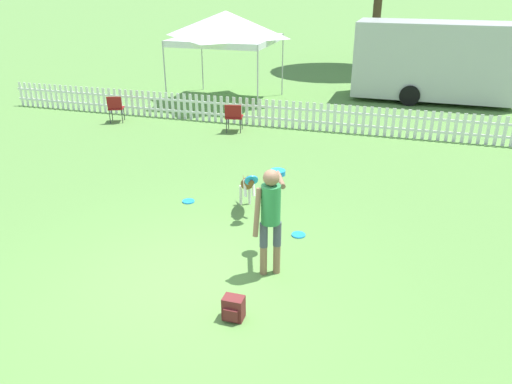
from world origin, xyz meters
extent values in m
plane|color=#5B8C42|center=(0.00, 0.00, 0.00)|extent=(240.00, 240.00, 0.00)
cylinder|color=#8C664C|center=(0.90, 0.50, 0.23)|extent=(0.11, 0.11, 0.46)
cylinder|color=#474C5B|center=(0.90, 0.50, 0.65)|extent=(0.12, 0.12, 0.38)
cylinder|color=#8C664C|center=(1.08, 0.59, 0.23)|extent=(0.11, 0.11, 0.46)
cylinder|color=#474C5B|center=(1.08, 0.59, 0.65)|extent=(0.12, 0.12, 0.38)
cylinder|color=#2D8447|center=(0.99, 0.54, 1.13)|extent=(0.38, 0.38, 0.58)
sphere|color=#8C664C|center=(0.99, 0.54, 1.54)|extent=(0.23, 0.23, 0.23)
cylinder|color=#8C664C|center=(0.83, 0.40, 1.05)|extent=(0.10, 0.21, 0.71)
cylinder|color=#8C664C|center=(1.01, 0.95, 1.36)|extent=(0.32, 0.69, 0.14)
cylinder|color=#1E8CD8|center=(0.89, 1.27, 1.30)|extent=(0.24, 0.24, 0.02)
cylinder|color=#1E8CD8|center=(0.89, 1.27, 1.33)|extent=(0.24, 0.24, 0.02)
cylinder|color=#1E8CD8|center=(0.89, 1.27, 1.36)|extent=(0.24, 0.24, 0.02)
ellipsoid|color=brown|center=(0.02, 2.48, 0.56)|extent=(0.54, 0.74, 0.52)
ellipsoid|color=white|center=(0.02, 2.48, 0.52)|extent=(0.29, 0.39, 0.26)
sphere|color=brown|center=(0.19, 2.13, 0.77)|extent=(0.16, 0.16, 0.16)
cone|color=brown|center=(0.22, 2.07, 0.81)|extent=(0.14, 0.16, 0.13)
cylinder|color=#1E8CD8|center=(0.22, 2.07, 0.81)|extent=(0.27, 0.23, 0.22)
cone|color=brown|center=(0.22, 2.18, 0.83)|extent=(0.05, 0.05, 0.07)
cone|color=brown|center=(0.14, 2.13, 0.83)|extent=(0.05, 0.05, 0.07)
cylinder|color=white|center=(-0.04, 2.78, 0.20)|extent=(0.06, 0.06, 0.40)
cylinder|color=white|center=(-0.19, 2.71, 0.20)|extent=(0.06, 0.06, 0.40)
cylinder|color=white|center=(0.18, 2.32, 0.57)|extent=(0.13, 0.19, 0.31)
cylinder|color=white|center=(0.04, 2.25, 0.57)|extent=(0.13, 0.19, 0.31)
cone|color=brown|center=(-0.18, 2.86, 0.43)|extent=(0.19, 0.31, 0.22)
cylinder|color=#1E8CD8|center=(-1.22, 2.52, 0.01)|extent=(0.24, 0.24, 0.02)
cylinder|color=#1E8CD8|center=(1.15, 1.80, 0.01)|extent=(0.24, 0.24, 0.02)
cube|color=maroon|center=(0.82, -0.63, 0.16)|extent=(0.27, 0.19, 0.32)
cube|color=maroon|center=(0.82, -0.75, 0.13)|extent=(0.19, 0.04, 0.16)
cube|color=white|center=(0.00, 8.08, 0.24)|extent=(19.76, 0.04, 0.06)
cube|color=white|center=(0.00, 8.08, 0.57)|extent=(19.76, 0.04, 0.06)
cube|color=white|center=(-9.78, 8.08, 0.40)|extent=(0.09, 0.02, 0.79)
cube|color=white|center=(-9.58, 8.08, 0.40)|extent=(0.09, 0.02, 0.79)
cube|color=white|center=(-9.38, 8.08, 0.40)|extent=(0.09, 0.02, 0.79)
cube|color=white|center=(-9.18, 8.08, 0.40)|extent=(0.09, 0.02, 0.79)
cube|color=white|center=(-8.98, 8.08, 0.40)|extent=(0.09, 0.02, 0.79)
cube|color=white|center=(-8.78, 8.08, 0.40)|extent=(0.09, 0.02, 0.79)
cube|color=white|center=(-8.58, 8.08, 0.40)|extent=(0.09, 0.02, 0.79)
cube|color=white|center=(-8.38, 8.08, 0.40)|extent=(0.09, 0.02, 0.79)
cube|color=white|center=(-8.18, 8.08, 0.40)|extent=(0.09, 0.02, 0.79)
cube|color=white|center=(-7.98, 8.08, 0.40)|extent=(0.09, 0.02, 0.79)
cube|color=white|center=(-7.78, 8.08, 0.40)|extent=(0.09, 0.02, 0.79)
cube|color=white|center=(-7.58, 8.08, 0.40)|extent=(0.09, 0.02, 0.79)
cube|color=white|center=(-7.38, 8.08, 0.40)|extent=(0.09, 0.02, 0.79)
cube|color=white|center=(-7.19, 8.08, 0.40)|extent=(0.09, 0.02, 0.79)
cube|color=white|center=(-6.99, 8.08, 0.40)|extent=(0.09, 0.02, 0.79)
cube|color=white|center=(-6.79, 8.08, 0.40)|extent=(0.09, 0.02, 0.79)
cube|color=white|center=(-6.59, 8.08, 0.40)|extent=(0.09, 0.02, 0.79)
cube|color=white|center=(-6.39, 8.08, 0.40)|extent=(0.09, 0.02, 0.79)
cube|color=white|center=(-6.19, 8.08, 0.40)|extent=(0.09, 0.02, 0.79)
cube|color=white|center=(-5.99, 8.08, 0.40)|extent=(0.09, 0.02, 0.79)
cube|color=white|center=(-5.79, 8.08, 0.40)|extent=(0.09, 0.02, 0.79)
cube|color=white|center=(-5.59, 8.08, 0.40)|extent=(0.09, 0.02, 0.79)
cube|color=white|center=(-5.39, 8.08, 0.40)|extent=(0.09, 0.02, 0.79)
cube|color=white|center=(-5.19, 8.08, 0.40)|extent=(0.09, 0.02, 0.79)
cube|color=white|center=(-4.99, 8.08, 0.40)|extent=(0.09, 0.02, 0.79)
cube|color=white|center=(-4.79, 8.08, 0.40)|extent=(0.09, 0.02, 0.79)
cube|color=white|center=(-4.59, 8.08, 0.40)|extent=(0.09, 0.02, 0.79)
cube|color=white|center=(-4.39, 8.08, 0.40)|extent=(0.09, 0.02, 0.79)
cube|color=white|center=(-4.19, 8.08, 0.40)|extent=(0.09, 0.02, 0.79)
cube|color=white|center=(-3.99, 8.08, 0.40)|extent=(0.09, 0.02, 0.79)
cube|color=white|center=(-3.79, 8.08, 0.40)|extent=(0.09, 0.02, 0.79)
cube|color=white|center=(-3.59, 8.08, 0.40)|extent=(0.09, 0.02, 0.79)
cube|color=white|center=(-3.39, 8.08, 0.40)|extent=(0.09, 0.02, 0.79)
cube|color=white|center=(-3.19, 8.08, 0.40)|extent=(0.09, 0.02, 0.79)
cube|color=white|center=(-2.99, 8.08, 0.40)|extent=(0.09, 0.02, 0.79)
cube|color=white|center=(-2.79, 8.08, 0.40)|extent=(0.09, 0.02, 0.79)
cube|color=white|center=(-2.59, 8.08, 0.40)|extent=(0.09, 0.02, 0.79)
cube|color=white|center=(-2.40, 8.08, 0.40)|extent=(0.09, 0.02, 0.79)
cube|color=white|center=(-2.20, 8.08, 0.40)|extent=(0.09, 0.02, 0.79)
cube|color=white|center=(-2.00, 8.08, 0.40)|extent=(0.09, 0.02, 0.79)
cube|color=white|center=(-1.80, 8.08, 0.40)|extent=(0.09, 0.02, 0.79)
cube|color=white|center=(-1.60, 8.08, 0.40)|extent=(0.09, 0.02, 0.79)
cube|color=white|center=(-1.40, 8.08, 0.40)|extent=(0.09, 0.02, 0.79)
cube|color=white|center=(-1.20, 8.08, 0.40)|extent=(0.09, 0.02, 0.79)
cube|color=white|center=(-1.00, 8.08, 0.40)|extent=(0.09, 0.02, 0.79)
cube|color=white|center=(-0.80, 8.08, 0.40)|extent=(0.09, 0.02, 0.79)
cube|color=white|center=(-0.60, 8.08, 0.40)|extent=(0.09, 0.02, 0.79)
cube|color=white|center=(-0.40, 8.08, 0.40)|extent=(0.09, 0.02, 0.79)
cube|color=white|center=(-0.20, 8.08, 0.40)|extent=(0.09, 0.02, 0.79)
cube|color=white|center=(0.00, 8.08, 0.40)|extent=(0.09, 0.02, 0.79)
cube|color=white|center=(0.20, 8.08, 0.40)|extent=(0.09, 0.02, 0.79)
cube|color=white|center=(0.40, 8.08, 0.40)|extent=(0.09, 0.02, 0.79)
cube|color=white|center=(0.60, 8.08, 0.40)|extent=(0.09, 0.02, 0.79)
cube|color=white|center=(0.80, 8.08, 0.40)|extent=(0.09, 0.02, 0.79)
cube|color=white|center=(1.00, 8.08, 0.40)|extent=(0.09, 0.02, 0.79)
cube|color=white|center=(1.20, 8.08, 0.40)|extent=(0.09, 0.02, 0.79)
cube|color=white|center=(1.40, 8.08, 0.40)|extent=(0.09, 0.02, 0.79)
cube|color=white|center=(1.60, 8.08, 0.40)|extent=(0.09, 0.02, 0.79)
cube|color=white|center=(1.80, 8.08, 0.40)|extent=(0.09, 0.02, 0.79)
cube|color=white|center=(2.00, 8.08, 0.40)|extent=(0.09, 0.02, 0.79)
cube|color=white|center=(2.20, 8.08, 0.40)|extent=(0.09, 0.02, 0.79)
cube|color=white|center=(2.40, 8.08, 0.40)|extent=(0.09, 0.02, 0.79)
cube|color=white|center=(2.59, 8.08, 0.40)|extent=(0.09, 0.02, 0.79)
cube|color=white|center=(2.79, 8.08, 0.40)|extent=(0.09, 0.02, 0.79)
cube|color=white|center=(2.99, 8.08, 0.40)|extent=(0.09, 0.02, 0.79)
cube|color=white|center=(3.19, 8.08, 0.40)|extent=(0.09, 0.02, 0.79)
cube|color=white|center=(3.39, 8.08, 0.40)|extent=(0.09, 0.02, 0.79)
cube|color=white|center=(3.59, 8.08, 0.40)|extent=(0.09, 0.02, 0.79)
cube|color=white|center=(3.79, 8.08, 0.40)|extent=(0.09, 0.02, 0.79)
cube|color=white|center=(3.99, 8.08, 0.40)|extent=(0.09, 0.02, 0.79)
cube|color=white|center=(4.19, 8.08, 0.40)|extent=(0.09, 0.02, 0.79)
cube|color=white|center=(4.39, 8.08, 0.40)|extent=(0.09, 0.02, 0.79)
cube|color=white|center=(4.59, 8.08, 0.40)|extent=(0.09, 0.02, 0.79)
cube|color=white|center=(4.79, 8.08, 0.40)|extent=(0.09, 0.02, 0.79)
cube|color=white|center=(4.99, 8.08, 0.40)|extent=(0.09, 0.02, 0.79)
cube|color=white|center=(5.19, 8.08, 0.40)|extent=(0.09, 0.02, 0.79)
cylinder|color=#333338|center=(-1.77, 7.56, 0.21)|extent=(0.02, 0.02, 0.42)
cylinder|color=#333338|center=(-2.16, 7.48, 0.21)|extent=(0.02, 0.02, 0.42)
cylinder|color=#333338|center=(-1.70, 7.17, 0.21)|extent=(0.02, 0.02, 0.42)
cylinder|color=#333338|center=(-2.08, 7.10, 0.21)|extent=(0.02, 0.02, 0.42)
cube|color=maroon|center=(-1.93, 7.33, 0.42)|extent=(0.55, 0.55, 0.03)
cube|color=maroon|center=(-1.89, 7.12, 0.61)|extent=(0.47, 0.17, 0.40)
cylinder|color=#333338|center=(-5.54, 7.47, 0.21)|extent=(0.02, 0.02, 0.42)
cylinder|color=#333338|center=(-5.88, 7.34, 0.21)|extent=(0.02, 0.02, 0.42)
cylinder|color=#333338|center=(-5.41, 7.13, 0.21)|extent=(0.02, 0.02, 0.42)
cylinder|color=#333338|center=(-5.74, 7.00, 0.21)|extent=(0.02, 0.02, 0.42)
cube|color=maroon|center=(-5.64, 7.24, 0.42)|extent=(0.55, 0.55, 0.03)
cube|color=maroon|center=(-5.57, 7.06, 0.61)|extent=(0.43, 0.24, 0.40)
cylinder|color=#B2B2B2|center=(-4.89, 9.08, 1.09)|extent=(0.04, 0.04, 2.18)
cylinder|color=#B2B2B2|center=(-1.76, 9.08, 1.09)|extent=(0.04, 0.04, 2.18)
cylinder|color=#B2B2B2|center=(-4.89, 12.20, 1.09)|extent=(0.04, 0.04, 2.18)
cylinder|color=#B2B2B2|center=(-1.76, 12.20, 1.09)|extent=(0.04, 0.04, 2.18)
cube|color=white|center=(-3.32, 10.64, 2.08)|extent=(3.13, 3.13, 0.20)
pyramid|color=white|center=(-3.32, 10.64, 2.60)|extent=(3.13, 3.13, 0.82)
cube|color=#B7B7B7|center=(3.44, 12.90, 1.40)|extent=(5.35, 2.13, 2.49)
cylinder|color=black|center=(2.79, 13.93, 0.34)|extent=(0.68, 0.19, 0.68)
cylinder|color=black|center=(2.76, 11.89, 0.34)|extent=(0.68, 0.19, 0.68)
cylinder|color=#4C3823|center=(0.95, 18.84, 2.57)|extent=(0.38, 0.38, 5.14)
camera|label=1|loc=(2.63, -5.61, 4.12)|focal=35.00mm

